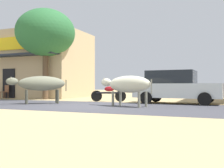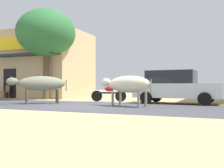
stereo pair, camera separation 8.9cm
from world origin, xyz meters
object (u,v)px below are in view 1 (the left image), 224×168
at_px(parked_motorcycle, 109,93).
at_px(cafe_chair_by_doorway, 5,91).
at_px(roadside_tree, 46,33).
at_px(cow_far_dark, 128,84).
at_px(cow_near_brown, 41,84).
at_px(parked_hatchback_car, 176,87).

height_order(parked_motorcycle, cafe_chair_by_doorway, parked_motorcycle).
bearing_deg(roadside_tree, cafe_chair_by_doorway, 179.87).
bearing_deg(parked_motorcycle, cafe_chair_by_doorway, 175.02).
distance_m(cow_far_dark, cafe_chair_by_doorway, 10.88).
height_order(cow_near_brown, cow_far_dark, cow_near_brown).
bearing_deg(cafe_chair_by_doorway, parked_motorcycle, -4.98).
distance_m(parked_hatchback_car, cow_far_dark, 3.13).
xyz_separation_m(roadside_tree, cow_far_dark, (6.87, -3.52, -3.39)).
height_order(roadside_tree, cow_far_dark, roadside_tree).
relative_size(parked_hatchback_car, cafe_chair_by_doorway, 4.65).
bearing_deg(parked_motorcycle, cow_far_dark, -53.66).
bearing_deg(cow_near_brown, parked_hatchback_car, 23.90).
height_order(roadside_tree, cow_near_brown, roadside_tree).
bearing_deg(parked_motorcycle, roadside_tree, 171.61).
distance_m(roadside_tree, cow_far_dark, 8.43).
relative_size(cow_near_brown, cow_far_dark, 0.89).
relative_size(parked_hatchback_car, cow_near_brown, 1.80).
height_order(parked_motorcycle, cow_far_dark, cow_far_dark).
bearing_deg(cow_far_dark, roadside_tree, 152.84).
bearing_deg(parked_hatchback_car, cafe_chair_by_doorway, 175.86).
xyz_separation_m(roadside_tree, cow_near_brown, (2.35, -3.57, -3.34)).
xyz_separation_m(roadside_tree, parked_hatchback_car, (8.49, -0.85, -3.49)).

